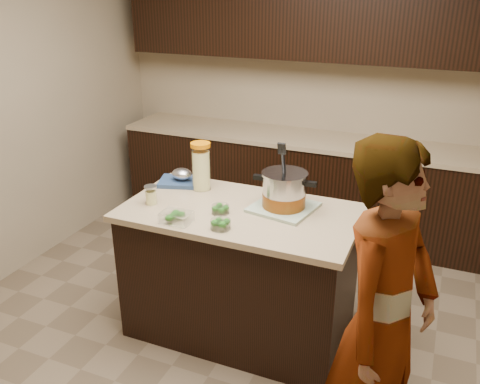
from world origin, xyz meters
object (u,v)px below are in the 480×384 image
object	(u,v)px
island	(240,272)
stock_pot	(284,192)
person	(383,322)
lemonade_pitcher	(201,168)

from	to	relation	value
island	stock_pot	xyz separation A→B (m)	(0.24, 0.12, 0.56)
person	lemonade_pitcher	bearing A→B (deg)	74.12
lemonade_pitcher	stock_pot	bearing A→B (deg)	-8.89
island	person	bearing A→B (deg)	-36.34
island	lemonade_pitcher	bearing A→B (deg)	150.09
island	person	xyz separation A→B (m)	(0.98, -0.72, 0.39)
stock_pot	person	world-z (taller)	person
person	stock_pot	bearing A→B (deg)	60.00
stock_pot	lemonade_pitcher	xyz separation A→B (m)	(-0.62, 0.10, 0.04)
island	lemonade_pitcher	world-z (taller)	lemonade_pitcher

